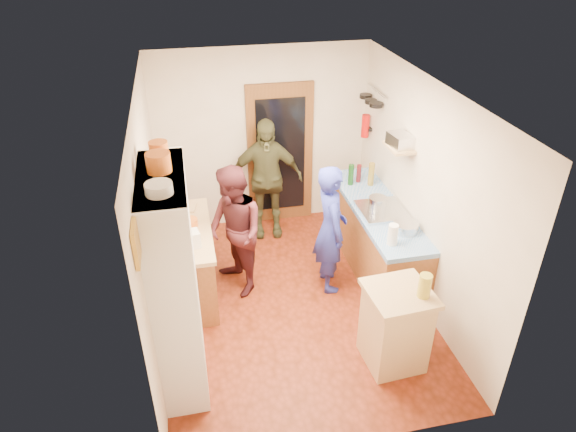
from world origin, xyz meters
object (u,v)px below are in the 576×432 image
object	(u,v)px
person_back	(267,179)
person_hob	(334,230)
island_base	(395,329)
right_counter_base	(375,239)
person_left	(235,230)
hutch_body	(175,283)

from	to	relation	value
person_back	person_hob	bearing A→B (deg)	-61.68
island_base	person_hob	xyz separation A→B (m)	(-0.27, 1.35, 0.39)
right_counter_base	person_hob	size ratio (longest dim) A/B	1.35
person_back	island_base	bearing A→B (deg)	-66.85
island_base	person_left	world-z (taller)	person_left
hutch_body	island_base	distance (m)	2.24
person_left	person_back	size ratio (longest dim) A/B	0.94
hutch_body	right_counter_base	world-z (taller)	hutch_body
person_left	right_counter_base	bearing A→B (deg)	72.90
hutch_body	person_hob	distance (m)	2.12
person_hob	person_back	xyz separation A→B (m)	(-0.56, 1.39, 0.06)
right_counter_base	person_left	world-z (taller)	person_left
right_counter_base	person_back	xyz separation A→B (m)	(-1.22, 1.10, 0.45)
island_base	person_back	world-z (taller)	person_back
island_base	person_left	distance (m)	2.16
island_base	person_hob	distance (m)	1.43
person_left	hutch_body	bearing A→B (deg)	-48.13
right_counter_base	person_back	world-z (taller)	person_back
island_base	person_back	distance (m)	2.90
island_base	person_hob	bearing A→B (deg)	101.14
right_counter_base	hutch_body	bearing A→B (deg)	-152.53
hutch_body	right_counter_base	size ratio (longest dim) A/B	1.00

